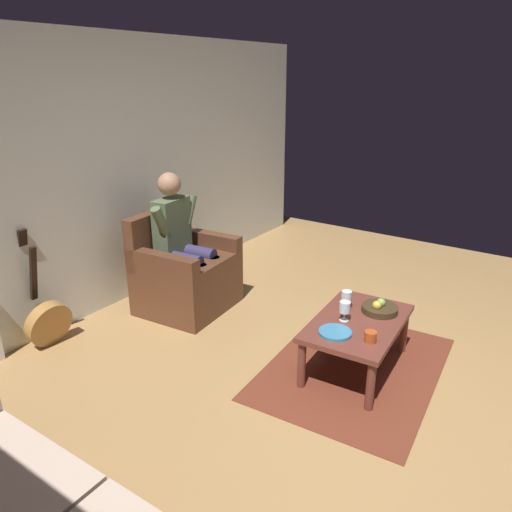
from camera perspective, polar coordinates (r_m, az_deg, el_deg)
name	(u,v)px	position (r m, az deg, el deg)	size (l,w,h in m)	color
ground_plane	(382,399)	(3.68, 14.62, -15.97)	(7.20, 7.20, 0.00)	#A37B4A
wall_back	(102,178)	(4.73, -17.65, 8.80)	(6.40, 0.06, 2.51)	silver
rug	(354,367)	(3.96, 11.47, -12.70)	(1.66, 1.21, 0.01)	brown
armchair	(184,275)	(4.72, -8.44, -2.20)	(0.90, 0.83, 0.94)	#573220
person_seated	(182,237)	(4.59, -8.74, 2.18)	(0.63, 0.57, 1.32)	#516245
coffee_table	(357,327)	(3.78, 11.85, -8.24)	(1.00, 0.67, 0.42)	brown
guitar	(48,320)	(4.43, -23.33, -6.93)	(0.39, 0.29, 1.00)	#A9773D
wine_glass_near	(347,297)	(3.88, 10.61, -4.76)	(0.08, 0.08, 0.15)	silver
wine_glass_far	(345,308)	(3.69, 10.42, -6.07)	(0.08, 0.08, 0.16)	silver
fruit_bowl	(380,308)	(3.90, 14.35, -5.98)	(0.28, 0.28, 0.11)	#3C2D1B
decorative_dish	(335,332)	(3.54, 9.30, -8.88)	(0.24, 0.24, 0.02)	teal
candle_jar	(370,337)	(3.48, 13.33, -9.23)	(0.08, 0.08, 0.08)	#B1491C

